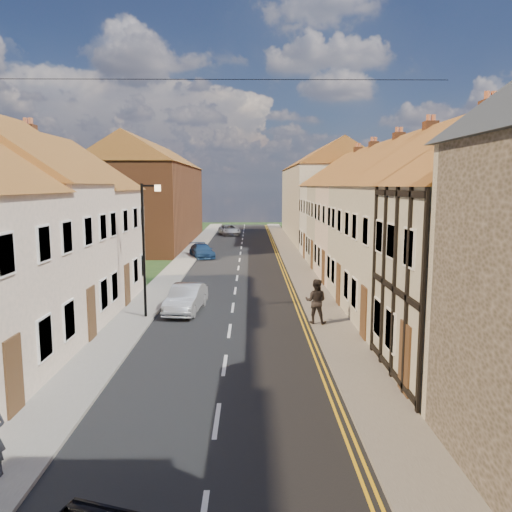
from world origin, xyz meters
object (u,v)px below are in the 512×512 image
object	(u,v)px
car_far	(202,251)
pedestrian_right	(316,301)
car_mid	(186,298)
lamppost	(145,242)
car_distant	(229,230)

from	to	relation	value
car_far	pedestrian_right	size ratio (longest dim) A/B	2.04
car_mid	pedestrian_right	size ratio (longest dim) A/B	2.06
lamppost	car_far	world-z (taller)	lamppost
car_mid	car_distant	xyz separation A→B (m)	(0.54, 37.25, -0.02)
pedestrian_right	lamppost	bearing A→B (deg)	6.77
car_mid	car_distant	bearing A→B (deg)	95.45
car_distant	car_mid	bearing A→B (deg)	-103.38
lamppost	car_far	xyz separation A→B (m)	(0.61, 19.49, -2.97)
car_far	car_mid	bearing A→B (deg)	-104.89
car_mid	car_distant	size ratio (longest dim) A/B	0.87
lamppost	car_distant	xyz separation A→B (m)	(2.13, 38.53, -2.90)
car_mid	lamppost	bearing A→B (deg)	-135.25
car_far	lamppost	bearing A→B (deg)	-109.78
car_mid	pedestrian_right	distance (m)	6.42
car_distant	car_far	bearing A→B (deg)	-107.13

